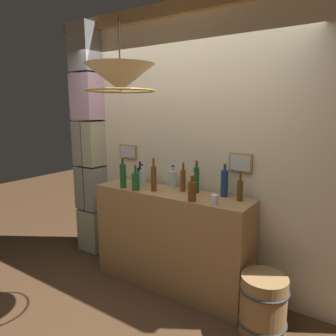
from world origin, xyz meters
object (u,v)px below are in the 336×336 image
Objects in this scene: liquor_bottle_amaro at (192,191)px; wooden_barrel at (263,305)px; liquor_bottle_sherry at (224,183)px; glass_tumbler_rocks at (214,200)px; liquor_bottle_rum at (196,179)px; liquor_bottle_scotch at (183,180)px; liquor_bottle_port at (240,190)px; liquor_bottle_rye at (154,178)px; liquor_bottle_vermouth at (123,175)px; liquor_bottle_brandy at (140,175)px; liquor_bottle_tequila at (142,178)px; liquor_bottle_whiskey at (154,177)px; pendant_lamp at (120,79)px; liquor_bottle_gin at (136,181)px; liquor_bottle_mezcal at (173,179)px.

liquor_bottle_amaro reaches higher than wooden_barrel.
glass_tumbler_rocks is at bearing -82.80° from liquor_bottle_sherry.
liquor_bottle_rum reaches higher than liquor_bottle_scotch.
wooden_barrel is (0.34, -0.27, -0.87)m from liquor_bottle_port.
liquor_bottle_port is 0.80× the size of liquor_bottle_rye.
wooden_barrel is at bearing -1.44° from liquor_bottle_amaro.
liquor_bottle_port is at bearing 59.28° from glass_tumbler_rocks.
liquor_bottle_amaro is 0.84m from liquor_bottle_vermouth.
liquor_bottle_rum is 1.29× the size of liquor_bottle_brandy.
liquor_bottle_brandy is (-0.80, 0.26, -0.00)m from liquor_bottle_amaro.
liquor_bottle_tequila is (-0.60, -0.11, -0.04)m from liquor_bottle_rum.
liquor_bottle_brandy is at bearing 162.10° from liquor_bottle_amaro.
liquor_bottle_whiskey is 0.73m from liquor_bottle_amaro.
liquor_bottle_sherry is at bearing 59.85° from liquor_bottle_amaro.
liquor_bottle_brandy is at bearing 118.74° from pendant_lamp.
liquor_bottle_gin is at bearing -92.27° from liquor_bottle_whiskey.
liquor_bottle_sherry is 0.98× the size of liquor_bottle_vermouth.
liquor_bottle_sherry reaches higher than liquor_bottle_scotch.
liquor_bottle_amaro is at bearing -26.20° from liquor_bottle_whiskey.
liquor_bottle_whiskey is 0.36× the size of pendant_lamp.
liquor_bottle_vermouth reaches higher than liquor_bottle_rum.
liquor_bottle_brandy reaches higher than liquor_bottle_whiskey.
liquor_bottle_vermouth is at bearing 132.21° from pendant_lamp.
glass_tumbler_rocks is at bearing 36.58° from pendant_lamp.
liquor_bottle_sherry reaches higher than liquor_bottle_brandy.
liquor_bottle_rye is at bearing -28.60° from liquor_bottle_brandy.
liquor_bottle_vermouth is at bearing -164.58° from liquor_bottle_sherry.
liquor_bottle_sherry is 1.09m from wooden_barrel.
liquor_bottle_sherry is (0.88, 0.14, 0.04)m from liquor_bottle_tequila.
liquor_bottle_amaro is (0.65, -0.32, 0.02)m from liquor_bottle_whiskey.
liquor_bottle_sherry reaches higher than glass_tumbler_rocks.
liquor_bottle_port is at bearing 42.37° from pendant_lamp.
liquor_bottle_tequila is 0.89m from liquor_bottle_sherry.
liquor_bottle_scotch reaches higher than liquor_bottle_whiskey.
liquor_bottle_scotch reaches higher than glass_tumbler_rocks.
liquor_bottle_port is (0.35, 0.25, 0.00)m from liquor_bottle_amaro.
liquor_bottle_amaro is 0.74× the size of liquor_bottle_rye.
liquor_bottle_scotch reaches higher than liquor_bottle_gin.
liquor_bottle_scotch is at bearing 75.71° from pendant_lamp.
liquor_bottle_port is 3.07× the size of glass_tumbler_rocks.
liquor_bottle_port is 1.16m from liquor_bottle_brandy.
pendant_lamp reaches higher than liquor_bottle_port.
liquor_bottle_vermouth is 1.12m from pendant_lamp.
liquor_bottle_vermouth is at bearing 178.47° from wooden_barrel.
liquor_bottle_mezcal is 0.70× the size of liquor_bottle_rye.
glass_tumbler_rocks is at bearing -38.97° from liquor_bottle_rum.
liquor_bottle_mezcal is at bearing 11.82° from liquor_bottle_brandy.
liquor_bottle_mezcal is at bearing 168.97° from liquor_bottle_rum.
liquor_bottle_sherry is 1.30× the size of liquor_bottle_amaro.
liquor_bottle_whiskey is 0.69× the size of liquor_bottle_scotch.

